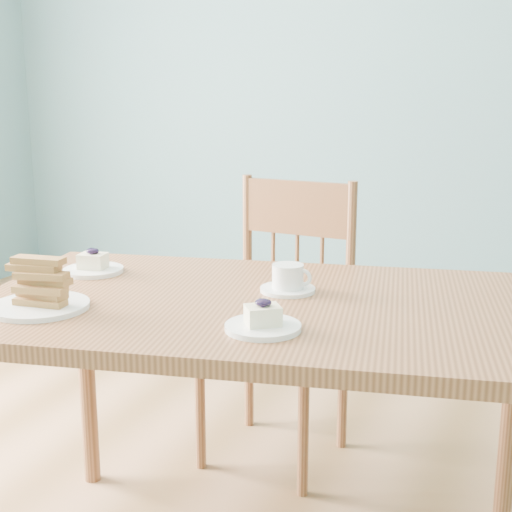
{
  "coord_description": "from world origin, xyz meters",
  "views": [
    {
      "loc": [
        0.85,
        -1.42,
        1.23
      ],
      "look_at": [
        0.19,
        0.13,
        0.83
      ],
      "focal_mm": 50.0,
      "sensor_mm": 36.0,
      "label": 1
    }
  ],
  "objects_px": {
    "coffee_cup": "(288,280)",
    "biscotti_plate": "(39,292)",
    "dining_table": "(266,330)",
    "cheesecake_plate_far": "(93,266)",
    "cheesecake_plate_near": "(263,322)",
    "dining_chair": "(280,320)"
  },
  "relations": [
    {
      "from": "dining_table",
      "to": "coffee_cup",
      "type": "relative_size",
      "value": 11.01
    },
    {
      "from": "dining_chair",
      "to": "cheesecake_plate_near",
      "type": "height_order",
      "value": "dining_chair"
    },
    {
      "from": "dining_chair",
      "to": "biscotti_plate",
      "type": "bearing_deg",
      "value": -102.07
    },
    {
      "from": "cheesecake_plate_near",
      "to": "cheesecake_plate_far",
      "type": "bearing_deg",
      "value": 157.08
    },
    {
      "from": "coffee_cup",
      "to": "biscotti_plate",
      "type": "height_order",
      "value": "biscotti_plate"
    },
    {
      "from": "dining_table",
      "to": "cheesecake_plate_near",
      "type": "height_order",
      "value": "cheesecake_plate_near"
    },
    {
      "from": "dining_table",
      "to": "cheesecake_plate_far",
      "type": "bearing_deg",
      "value": 161.9
    },
    {
      "from": "biscotti_plate",
      "to": "cheesecake_plate_near",
      "type": "bearing_deg",
      "value": 7.02
    },
    {
      "from": "dining_table",
      "to": "dining_chair",
      "type": "xyz_separation_m",
      "value": [
        -0.2,
        0.61,
        -0.19
      ]
    },
    {
      "from": "dining_table",
      "to": "cheesecake_plate_near",
      "type": "bearing_deg",
      "value": -80.82
    },
    {
      "from": "dining_chair",
      "to": "cheesecake_plate_far",
      "type": "distance_m",
      "value": 0.7
    },
    {
      "from": "dining_chair",
      "to": "coffee_cup",
      "type": "distance_m",
      "value": 0.63
    },
    {
      "from": "coffee_cup",
      "to": "biscotti_plate",
      "type": "bearing_deg",
      "value": -144.42
    },
    {
      "from": "dining_chair",
      "to": "biscotti_plate",
      "type": "height_order",
      "value": "dining_chair"
    },
    {
      "from": "dining_chair",
      "to": "cheesecake_plate_near",
      "type": "xyz_separation_m",
      "value": [
        0.28,
        -0.81,
        0.28
      ]
    },
    {
      "from": "dining_table",
      "to": "biscotti_plate",
      "type": "xyz_separation_m",
      "value": [
        -0.45,
        -0.26,
        0.11
      ]
    },
    {
      "from": "cheesecake_plate_near",
      "to": "cheesecake_plate_far",
      "type": "relative_size",
      "value": 0.98
    },
    {
      "from": "dining_chair",
      "to": "cheesecake_plate_far",
      "type": "relative_size",
      "value": 5.75
    },
    {
      "from": "dining_chair",
      "to": "dining_table",
      "type": "bearing_deg",
      "value": -67.99
    },
    {
      "from": "dining_table",
      "to": "biscotti_plate",
      "type": "distance_m",
      "value": 0.53
    },
    {
      "from": "cheesecake_plate_near",
      "to": "dining_chair",
      "type": "bearing_deg",
      "value": 108.87
    },
    {
      "from": "coffee_cup",
      "to": "biscotti_plate",
      "type": "xyz_separation_m",
      "value": [
        -0.47,
        -0.36,
        0.01
      ]
    }
  ]
}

